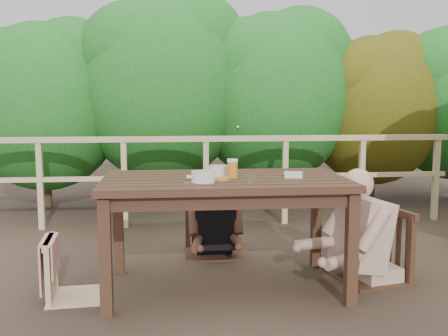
{
  "coord_description": "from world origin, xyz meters",
  "views": [
    {
      "loc": [
        -0.4,
        -3.75,
        1.39
      ],
      "look_at": [
        0.0,
        0.05,
        0.9
      ],
      "focal_mm": 41.8,
      "sensor_mm": 36.0,
      "label": 1
    }
  ],
  "objects": [
    {
      "name": "tumbler",
      "position": [
        0.15,
        -0.28,
        0.85
      ],
      "size": [
        0.06,
        0.06,
        0.07
      ],
      "primitive_type": "cylinder",
      "color": "silver",
      "rests_on": "table"
    },
    {
      "name": "beer_glass",
      "position": [
        0.06,
        -0.01,
        0.9
      ],
      "size": [
        0.08,
        0.08,
        0.15
      ],
      "primitive_type": "cylinder",
      "color": "orange",
      "rests_on": "table"
    },
    {
      "name": "table",
      "position": [
        0.0,
        0.0,
        0.41
      ],
      "size": [
        1.77,
        1.0,
        0.82
      ],
      "primitive_type": "cube",
      "color": "#392216",
      "rests_on": "ground"
    },
    {
      "name": "soup_far",
      "position": [
        -0.03,
        0.19,
        0.86
      ],
      "size": [
        0.25,
        0.25,
        0.08
      ],
      "primitive_type": "cylinder",
      "color": "silver",
      "rests_on": "table"
    },
    {
      "name": "chair_left",
      "position": [
        -1.07,
        -0.08,
        0.41
      ],
      "size": [
        0.44,
        0.44,
        0.82
      ],
      "primitive_type": "cube",
      "rotation": [
        0.0,
        0.0,
        1.66
      ],
      "color": "#D1B183",
      "rests_on": "ground"
    },
    {
      "name": "woman",
      "position": [
        -0.01,
        0.9,
        0.57
      ],
      "size": [
        0.47,
        0.57,
        1.14
      ],
      "primitive_type": null,
      "rotation": [
        0.0,
        0.0,
        3.15
      ],
      "color": "black",
      "rests_on": "ground"
    },
    {
      "name": "butter_tub",
      "position": [
        0.5,
        -0.04,
        0.85
      ],
      "size": [
        0.15,
        0.13,
        0.06
      ],
      "primitive_type": "cube",
      "rotation": [
        0.0,
        0.0,
        -0.29
      ],
      "color": "white",
      "rests_on": "table"
    },
    {
      "name": "soup_near",
      "position": [
        -0.17,
        -0.2,
        0.87
      ],
      "size": [
        0.28,
        0.28,
        0.09
      ],
      "primitive_type": "cylinder",
      "color": "silver",
      "rests_on": "table"
    },
    {
      "name": "hedge_row",
      "position": [
        0.4,
        3.2,
        1.9
      ],
      "size": [
        6.6,
        1.6,
        3.8
      ],
      "primitive_type": null,
      "color": "#1D5E1D",
      "rests_on": "ground"
    },
    {
      "name": "chair_far",
      "position": [
        -0.01,
        0.88,
        0.52
      ],
      "size": [
        0.53,
        0.53,
        1.04
      ],
      "primitive_type": "cube",
      "rotation": [
        0.0,
        0.0,
        0.01
      ],
      "color": "#392216",
      "rests_on": "ground"
    },
    {
      "name": "railing",
      "position": [
        0.0,
        2.0,
        0.51
      ],
      "size": [
        5.6,
        0.1,
        1.01
      ],
      "primitive_type": "cube",
      "color": "#D1B183",
      "rests_on": "ground"
    },
    {
      "name": "chair_right",
      "position": [
        1.15,
        0.08,
        0.52
      ],
      "size": [
        0.62,
        0.62,
        1.04
      ],
      "primitive_type": "cube",
      "rotation": [
        0.0,
        0.0,
        -1.35
      ],
      "color": "#392216",
      "rests_on": "ground"
    },
    {
      "name": "diner_right",
      "position": [
        1.18,
        0.08,
        0.72
      ],
      "size": [
        0.83,
        0.73,
        1.45
      ],
      "primitive_type": null,
      "rotation": [
        0.0,
        0.0,
        1.79
      ],
      "color": "tan",
      "rests_on": "ground"
    },
    {
      "name": "bread_roll",
      "position": [
        -0.04,
        -0.21,
        0.85
      ],
      "size": [
        0.11,
        0.09,
        0.07
      ],
      "primitive_type": "ellipsoid",
      "color": "olive",
      "rests_on": "table"
    },
    {
      "name": "ground",
      "position": [
        0.0,
        0.0,
        0.0
      ],
      "size": [
        60.0,
        60.0,
        0.0
      ],
      "primitive_type": "plane",
      "color": "#463428",
      "rests_on": "ground"
    }
  ]
}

